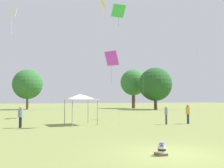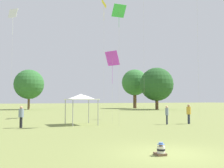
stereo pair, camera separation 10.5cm
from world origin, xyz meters
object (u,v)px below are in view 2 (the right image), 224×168
seated_toddler (161,150)px  distant_tree_3 (157,84)px  person_standing_4 (21,115)px  distant_tree_1 (29,84)px  canopy_tent (81,97)px  kite_3 (119,13)px  kite_5 (104,8)px  person_standing_1 (167,113)px  kite_6 (13,16)px  distant_tree_0 (135,83)px  person_standing_2 (189,112)px  kite_1 (112,59)px

seated_toddler → distant_tree_3: 49.35m
person_standing_4 → distant_tree_1: bearing=-77.3°
canopy_tent → kite_3: 7.97m
person_standing_4 → kite_5: 19.61m
person_standing_1 → kite_6: bearing=-137.4°
kite_5 → person_standing_4: bearing=-164.2°
kite_6 → distant_tree_1: bearing=167.9°
person_standing_4 → distant_tree_0: (30.55, 37.08, 5.58)m
kite_5 → distant_tree_1: kite_5 is taller
kite_5 → kite_6: kite_5 is taller
kite_5 → distant_tree_0: (19.71, 27.54, -7.68)m
distant_tree_1 → distant_tree_3: bearing=-23.8°
distant_tree_3 → seated_toddler: bearing=-123.4°
kite_6 → kite_5: bearing=89.7°
person_standing_4 → kite_6: 13.94m
kite_6 → distant_tree_3: 37.24m
canopy_tent → distant_tree_1: distant_tree_1 is taller
person_standing_4 → distant_tree_3: 42.21m
person_standing_2 → kite_3: size_ratio=0.17×
kite_5 → distant_tree_3: bearing=16.8°
kite_3 → distant_tree_3: kite_3 is taller
distant_tree_3 → person_standing_2: bearing=-118.9°
distant_tree_0 → kite_6: bearing=-137.8°
kite_1 → kite_6: (-8.39, 8.56, 5.55)m
person_standing_1 → kite_1: size_ratio=0.25×
kite_3 → kite_5: size_ratio=0.67×
person_standing_2 → canopy_tent: canopy_tent is taller
person_standing_4 → distant_tree_3: distant_tree_3 is taller
person_standing_1 → kite_3: 9.70m
kite_6 → distant_tree_1: 31.54m
person_standing_2 → distant_tree_0: distant_tree_0 is taller
distant_tree_0 → distant_tree_1: size_ratio=1.11×
person_standing_4 → seated_toddler: bearing=127.7°
person_standing_2 → kite_6: (-14.65, 11.68, 10.49)m
distant_tree_1 → kite_5: bearing=-78.8°
person_standing_1 → canopy_tent: 7.75m
kite_6 → distant_tree_0: kite_6 is taller
person_standing_4 → canopy_tent: bearing=-152.8°
person_standing_2 → person_standing_4: person_standing_2 is taller
canopy_tent → kite_1: 4.62m
person_standing_2 → kite_6: bearing=170.5°
seated_toddler → kite_5: kite_5 is taller
person_standing_4 → kite_1: 9.49m
person_standing_2 → kite_3: (-6.69, 0.73, 8.53)m
person_standing_1 → distant_tree_0: distant_tree_0 is taller
person_standing_1 → kite_5: bearing=-178.8°
kite_6 → distant_tree_0: 41.94m
kite_5 → distant_tree_3: (20.36, 18.52, -8.60)m
seated_toddler → person_standing_4: person_standing_4 is taller
canopy_tent → distant_tree_3: 37.97m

